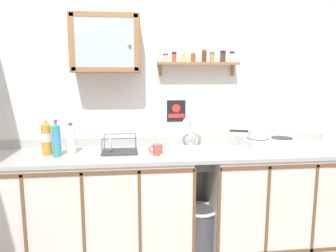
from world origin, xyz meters
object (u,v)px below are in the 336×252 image
Objects in this scene: bottle_opaque_white_0 at (71,140)px; dish_rack at (118,150)px; mug at (157,149)px; wall_cabinet at (106,44)px; sink at (191,154)px; trash_bin at (200,231)px; hot_plate_stove at (271,144)px; saucepan at (258,134)px; warning_sign at (176,111)px; bottle_detergent_teal_1 at (56,139)px; bottle_juice_amber_2 at (47,138)px.

bottle_opaque_white_0 is 0.40m from dish_rack.
mug is 0.21× the size of wall_cabinet.
sink is 0.63m from dish_rack.
wall_cabinet is 1.81m from trash_bin.
hot_plate_stove is 0.15m from saucepan.
dish_rack is 0.90m from wall_cabinet.
warning_sign is at bearing 161.24° from saucepan.
saucepan reaches higher than dish_rack.
bottle_detergent_teal_1 is 0.12m from bottle_juice_amber_2.
saucepan is 1.00m from trash_bin.
mug is (-1.03, -0.11, -0.00)m from hot_plate_stove.
warning_sign is at bearing 110.41° from sink.
dish_rack is 0.66× the size of trash_bin.
wall_cabinet reaches higher than bottle_juice_amber_2.
wall_cabinet is (-0.09, 0.13, 0.89)m from dish_rack.
bottle_opaque_white_0 reaches higher than hot_plate_stove.
wall_cabinet is at bearing 175.14° from saucepan.
bottle_juice_amber_2 is 0.53× the size of wall_cabinet.
dish_rack is (-0.63, -0.00, 0.05)m from sink.
bottle_detergent_teal_1 reaches higher than dish_rack.
bottle_opaque_white_0 is 0.20m from bottle_juice_amber_2.
saucepan is at bearing 0.82° from bottle_juice_amber_2.
warning_sign reaches higher than mug.
bottle_opaque_white_0 is at bearing 2.71° from bottle_juice_amber_2.
sink is at bearing -178.26° from saucepan.
bottle_opaque_white_0 is at bearing -156.65° from wall_cabinet.
sink reaches higher than trash_bin.
saucepan is at bearing -18.76° from warning_sign.
bottle_opaque_white_0 reaches higher than saucepan.
sink is 0.44m from warning_sign.
dish_rack is 1.01m from trash_bin.
mug is (0.90, -0.11, -0.10)m from bottle_juice_amber_2.
wall_cabinet reaches higher than mug.
hot_plate_stove is 1.35m from dish_rack.
warning_sign reaches higher than bottle_opaque_white_0.
bottle_opaque_white_0 is at bearing 179.91° from sink.
sink is 1.03m from bottle_opaque_white_0.
saucepan is 1.28× the size of bottle_opaque_white_0.
warning_sign reaches higher than saucepan.
bottle_detergent_teal_1 reaches higher than hot_plate_stove.
saucepan is 1.12× the size of dish_rack.
bottle_juice_amber_2 is 1.51× the size of warning_sign.
bottle_detergent_teal_1 is 0.98× the size of bottle_juice_amber_2.
wall_cabinet reaches higher than saucepan.
bottle_juice_amber_2 is 0.92m from wall_cabinet.
dish_rack reaches higher than hot_plate_stove.
bottle_opaque_white_0 is 1.36m from trash_bin.
trash_bin is at bearing 3.17° from mug.
dish_rack is 2.52× the size of mug.
saucepan is 1.82m from bottle_juice_amber_2.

